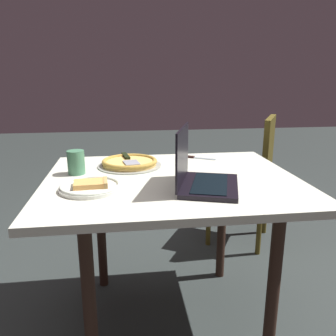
# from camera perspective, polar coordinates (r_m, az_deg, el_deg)

# --- Properties ---
(ground_plane) EXTENTS (12.00, 12.00, 0.00)m
(ground_plane) POSITION_cam_1_polar(r_m,az_deg,el_deg) (1.88, 0.54, -24.03)
(ground_plane) COLOR #2E3433
(dining_table) EXTENTS (1.12, 0.91, 0.75)m
(dining_table) POSITION_cam_1_polar(r_m,az_deg,el_deg) (1.54, 0.61, -4.60)
(dining_table) COLOR beige
(dining_table) RESTS_ON ground_plane
(laptop) EXTENTS (0.31, 0.37, 0.24)m
(laptop) POSITION_cam_1_polar(r_m,az_deg,el_deg) (1.37, 5.44, -1.18)
(laptop) COLOR black
(laptop) RESTS_ON dining_table
(pizza_plate) EXTENTS (0.25, 0.25, 0.04)m
(pizza_plate) POSITION_cam_1_polar(r_m,az_deg,el_deg) (1.39, -12.86, -3.01)
(pizza_plate) COLOR white
(pizza_plate) RESTS_ON dining_table
(pizza_tray) EXTENTS (0.32, 0.32, 0.04)m
(pizza_tray) POSITION_cam_1_polar(r_m,az_deg,el_deg) (1.71, -6.46, 0.91)
(pizza_tray) COLOR #9CA097
(pizza_tray) RESTS_ON dining_table
(table_knife) EXTENTS (0.19, 0.12, 0.01)m
(table_knife) POSITION_cam_1_polar(r_m,az_deg,el_deg) (1.87, 4.28, 1.80)
(table_knife) COLOR #B1BFC9
(table_knife) RESTS_ON dining_table
(drink_cup) EXTENTS (0.08, 0.08, 0.11)m
(drink_cup) POSITION_cam_1_polar(r_m,az_deg,el_deg) (1.61, -15.16, 0.96)
(drink_cup) COLOR #4A8762
(drink_cup) RESTS_ON dining_table
(chair_near) EXTENTS (0.54, 0.54, 0.92)m
(chair_near) POSITION_cam_1_polar(r_m,az_deg,el_deg) (2.47, 13.77, -0.66)
(chair_near) COLOR #504417
(chair_near) RESTS_ON ground_plane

